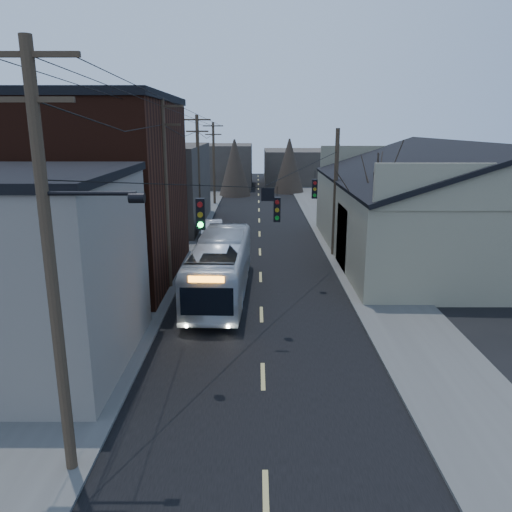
% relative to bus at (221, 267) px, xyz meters
% --- Properties ---
extents(road_surface, '(9.00, 110.00, 0.02)m').
position_rel_bus_xyz_m(road_surface, '(2.11, 13.14, -1.52)').
color(road_surface, black).
rests_on(road_surface, ground).
extents(sidewalk_left, '(4.00, 110.00, 0.12)m').
position_rel_bus_xyz_m(sidewalk_left, '(-4.39, 13.14, -1.47)').
color(sidewalk_left, '#474744').
rests_on(sidewalk_left, ground).
extents(sidewalk_right, '(4.00, 110.00, 0.12)m').
position_rel_bus_xyz_m(sidewalk_right, '(8.61, 13.14, -1.47)').
color(sidewalk_right, '#474744').
rests_on(sidewalk_right, ground).
extents(building_clapboard, '(8.00, 8.00, 7.00)m').
position_rel_bus_xyz_m(building_clapboard, '(-6.89, -7.86, 1.97)').
color(building_clapboard, slate).
rests_on(building_clapboard, ground).
extents(building_brick, '(10.00, 12.00, 10.00)m').
position_rel_bus_xyz_m(building_brick, '(-7.89, 3.14, 3.47)').
color(building_brick, black).
rests_on(building_brick, ground).
extents(building_left_far, '(9.00, 14.00, 7.00)m').
position_rel_bus_xyz_m(building_left_far, '(-7.39, 19.14, 1.97)').
color(building_left_far, '#38312C').
rests_on(building_left_far, ground).
extents(warehouse, '(16.16, 20.60, 7.73)m').
position_rel_bus_xyz_m(warehouse, '(15.11, 8.14, 1.16)').
color(warehouse, '#7C745A').
rests_on(warehouse, ground).
extents(building_far_left, '(10.00, 12.00, 6.00)m').
position_rel_bus_xyz_m(building_far_left, '(-3.89, 48.14, 1.47)').
color(building_far_left, '#38312C').
rests_on(building_far_left, ground).
extents(building_far_right, '(12.00, 14.00, 5.00)m').
position_rel_bus_xyz_m(building_far_right, '(9.11, 53.14, 0.97)').
color(building_far_right, '#38312C').
rests_on(building_far_right, ground).
extents(bare_tree, '(0.40, 0.40, 7.20)m').
position_rel_bus_xyz_m(bare_tree, '(8.61, 3.14, 2.07)').
color(bare_tree, black).
rests_on(bare_tree, ground).
extents(utility_lines, '(11.24, 45.28, 10.50)m').
position_rel_bus_xyz_m(utility_lines, '(-1.00, 7.28, 3.42)').
color(utility_lines, '#382B1E').
rests_on(utility_lines, ground).
extents(bus, '(2.95, 11.08, 3.06)m').
position_rel_bus_xyz_m(bus, '(0.00, 0.00, 0.00)').
color(bus, silver).
rests_on(bus, ground).
extents(parked_car, '(2.19, 4.89, 1.56)m').
position_rel_bus_xyz_m(parked_car, '(-1.59, 12.69, -0.75)').
color(parked_car, '#A7A9AF').
rests_on(parked_car, ground).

